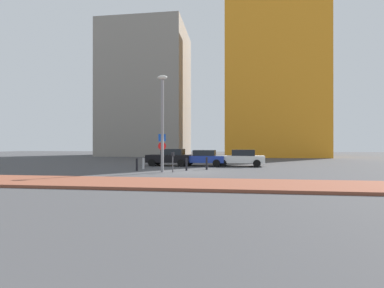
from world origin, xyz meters
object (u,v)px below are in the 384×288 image
parked_car_black (170,157)px  traffic_bollard_far (137,165)px  parking_sign_post (162,147)px  parked_car_white (241,158)px  street_lamp (162,115)px  traffic_bollard_near (207,163)px  parking_meter (173,159)px  traffic_bollard_mid (186,164)px  parked_car_blue (203,158)px  traffic_bollard_edge (143,163)px

parked_car_black → traffic_bollard_far: 5.28m
parking_sign_post → parked_car_white: bearing=39.1°
parked_car_white → parking_sign_post: (-5.97, -4.84, 0.96)m
parked_car_white → street_lamp: (-5.56, -6.44, 3.22)m
parked_car_black → traffic_bollard_near: 5.07m
parking_meter → traffic_bollard_mid: size_ratio=1.51×
parked_car_white → parking_sign_post: 7.75m
street_lamp → traffic_bollard_near: 5.17m
parked_car_black → parking_meter: parked_car_black is taller
parked_car_blue → parked_car_white: size_ratio=0.92×
traffic_bollard_near → traffic_bollard_far: traffic_bollard_near is taller
parked_car_black → traffic_bollard_near: (3.62, -3.53, -0.31)m
traffic_bollard_near → traffic_bollard_edge: size_ratio=1.10×
parking_sign_post → parked_car_blue: bearing=60.9°
parked_car_white → traffic_bollard_mid: parked_car_white is taller
street_lamp → traffic_bollard_edge: 4.88m
parking_sign_post → parking_meter: parking_sign_post is taller
parked_car_blue → traffic_bollard_mid: 4.93m
parking_sign_post → traffic_bollard_far: (-1.75, -0.63, -1.27)m
traffic_bollard_near → parking_sign_post: bearing=-164.3°
parked_car_black → parked_car_blue: bearing=5.2°
parking_meter → traffic_bollard_near: size_ratio=1.46×
parked_car_blue → traffic_bollard_mid: bearing=-98.8°
street_lamp → traffic_bollard_far: street_lamp is taller
parking_sign_post → traffic_bollard_near: bearing=15.7°
parked_car_white → street_lamp: street_lamp is taller
parked_car_white → parking_sign_post: size_ratio=1.58×
street_lamp → traffic_bollard_edge: (-2.15, 2.57, -3.54)m
parked_car_white → parking_meter: (-4.84, -6.40, 0.15)m
traffic_bollard_mid → traffic_bollard_edge: size_ratio=1.07×
parked_car_blue → traffic_bollard_near: 3.87m
traffic_bollard_near → traffic_bollard_edge: bearing=179.4°
traffic_bollard_mid → parked_car_black: bearing=115.9°
traffic_bollard_mid → traffic_bollard_edge: bearing=163.0°
street_lamp → traffic_bollard_mid: street_lamp is taller
parking_sign_post → street_lamp: 2.79m
street_lamp → parking_meter: bearing=3.5°
traffic_bollard_near → traffic_bollard_edge: 5.02m
parked_car_white → parking_meter: bearing=-127.1°
street_lamp → traffic_bollard_far: bearing=155.7°
street_lamp → traffic_bollard_edge: street_lamp is taller
traffic_bollard_far → traffic_bollard_edge: (0.00, 1.60, -0.01)m
traffic_bollard_near → traffic_bollard_mid: (-1.40, -1.05, -0.02)m
parked_car_blue → traffic_bollard_mid: parked_car_blue is taller
parked_car_black → parked_car_white: parked_car_black is taller
parked_car_white → traffic_bollard_near: bearing=-124.5°
parking_meter → street_lamp: street_lamp is taller
parking_meter → traffic_bollard_near: 3.30m
traffic_bollard_far → parked_car_blue: bearing=50.7°
traffic_bollard_far → parked_car_black: bearing=74.6°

